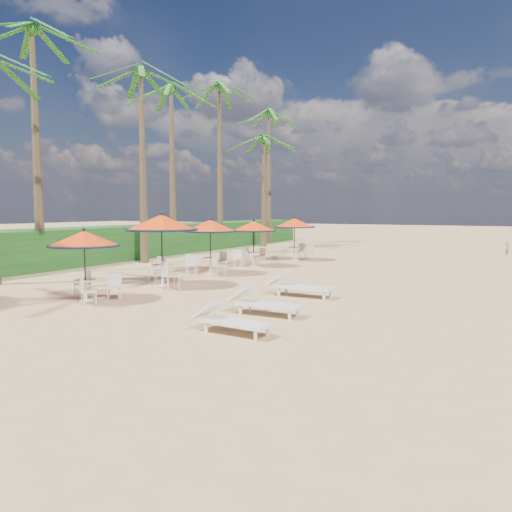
# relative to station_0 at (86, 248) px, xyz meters

# --- Properties ---
(ground) EXTENTS (160.00, 160.00, 0.00)m
(ground) POSITION_rel_station_0_xyz_m (5.15, -0.31, -1.60)
(ground) COLOR tan
(ground) RESTS_ON ground
(scrub_hedge) EXTENTS (3.00, 40.00, 1.80)m
(scrub_hedge) POSITION_rel_station_0_xyz_m (-8.35, 10.69, -0.70)
(scrub_hedge) COLOR #194716
(scrub_hedge) RESTS_ON ground
(station_0) EXTENTS (2.10, 2.10, 2.19)m
(station_0) POSITION_rel_station_0_xyz_m (0.00, 0.00, 0.00)
(station_0) COLOR black
(station_0) RESTS_ON ground
(station_1) EXTENTS (2.55, 2.55, 2.66)m
(station_1) POSITION_rel_station_0_xyz_m (0.17, 3.32, 0.43)
(station_1) COLOR black
(station_1) RESTS_ON ground
(station_2) EXTENTS (2.30, 2.38, 2.39)m
(station_2) POSITION_rel_station_0_xyz_m (-0.19, 6.96, 0.15)
(station_2) COLOR black
(station_2) RESTS_ON ground
(station_3) EXTENTS (2.18, 2.18, 2.27)m
(station_3) POSITION_rel_station_0_xyz_m (-0.00, 10.34, 0.06)
(station_3) COLOR black
(station_3) RESTS_ON ground
(station_4) EXTENTS (2.26, 2.26, 2.36)m
(station_4) POSITION_rel_station_0_xyz_m (0.63, 14.02, 0.20)
(station_4) COLOR black
(station_4) RESTS_ON ground
(lounger_near) EXTENTS (1.89, 0.73, 0.66)m
(lounger_near) POSITION_rel_station_0_xyz_m (5.75, -1.35, -1.29)
(lounger_near) COLOR white
(lounger_near) RESTS_ON ground
(lounger_mid) EXTENTS (2.00, 0.64, 0.71)m
(lounger_mid) POSITION_rel_station_0_xyz_m (5.49, 0.71, -1.27)
(lounger_mid) COLOR white
(lounger_mid) RESTS_ON ground
(lounger_far) EXTENTS (2.15, 0.69, 0.77)m
(lounger_far) POSITION_rel_station_0_xyz_m (5.22, 3.69, -1.24)
(lounger_far) COLOR white
(lounger_far) RESTS_ON ground
(palm_2) EXTENTS (5.00, 5.00, 10.50)m
(palm_2) POSITION_rel_station_0_xyz_m (-7.07, 4.04, 8.02)
(palm_2) COLOR brown
(palm_2) RESTS_ON ground
(palm_3) EXTENTS (5.00, 5.00, 9.79)m
(palm_3) POSITION_rel_station_0_xyz_m (-5.66, 9.16, 7.36)
(palm_3) COLOR brown
(palm_3) RESTS_ON ground
(palm_4) EXTENTS (5.00, 5.00, 10.13)m
(palm_4) POSITION_rel_station_0_xyz_m (-7.51, 13.97, 7.68)
(palm_4) COLOR brown
(palm_4) RESTS_ON ground
(palm_5) EXTENTS (5.00, 5.00, 11.20)m
(palm_5) POSITION_rel_station_0_xyz_m (-7.11, 18.73, 8.67)
(palm_5) COLOR brown
(palm_5) RESTS_ON ground
(palm_6) EXTENTS (5.00, 5.00, 8.11)m
(palm_6) POSITION_rel_station_0_xyz_m (-5.51, 22.22, 5.77)
(palm_6) COLOR brown
(palm_6) RESTS_ON ground
(palm_7) EXTENTS (5.00, 5.00, 10.60)m
(palm_7) POSITION_rel_station_0_xyz_m (-6.86, 25.71, 8.11)
(palm_7) COLOR brown
(palm_7) RESTS_ON ground
(person) EXTENTS (0.28, 0.35, 0.84)m
(person) POSITION_rel_station_0_xyz_m (10.63, 22.44, -1.18)
(person) COLOR #95634C
(person) RESTS_ON ground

